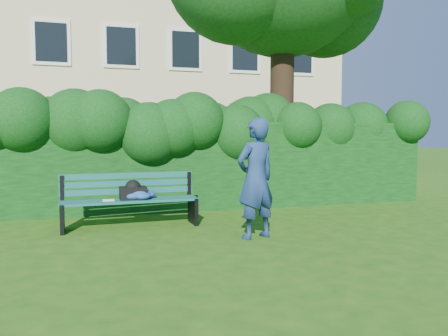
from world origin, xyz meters
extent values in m
plane|color=#1F5211|center=(0.00, 0.00, 0.00)|extent=(80.00, 80.00, 0.00)
cube|color=beige|center=(0.00, 14.00, 6.00)|extent=(16.00, 8.00, 12.00)
cube|color=white|center=(-3.60, 9.98, 2.00)|extent=(1.30, 0.08, 1.60)
cube|color=black|center=(-3.60, 9.94, 2.00)|extent=(1.05, 0.04, 1.35)
cube|color=white|center=(-1.20, 9.98, 2.00)|extent=(1.30, 0.08, 1.60)
cube|color=black|center=(-1.20, 9.94, 2.00)|extent=(1.05, 0.04, 1.35)
cube|color=white|center=(1.20, 9.98, 2.00)|extent=(1.30, 0.08, 1.60)
cube|color=black|center=(1.20, 9.94, 2.00)|extent=(1.05, 0.04, 1.35)
cube|color=white|center=(3.60, 9.98, 2.00)|extent=(1.30, 0.08, 1.60)
cube|color=black|center=(3.60, 9.94, 2.00)|extent=(1.05, 0.04, 1.35)
cube|color=white|center=(6.00, 9.98, 2.00)|extent=(1.30, 0.08, 1.60)
cube|color=black|center=(6.00, 9.94, 2.00)|extent=(1.05, 0.04, 1.35)
cube|color=white|center=(-3.60, 9.98, 4.80)|extent=(1.30, 0.08, 1.60)
cube|color=black|center=(-3.60, 9.94, 4.80)|extent=(1.05, 0.04, 1.35)
cube|color=white|center=(-1.20, 9.98, 4.80)|extent=(1.30, 0.08, 1.60)
cube|color=black|center=(-1.20, 9.94, 4.80)|extent=(1.05, 0.04, 1.35)
cube|color=white|center=(1.20, 9.98, 4.80)|extent=(1.30, 0.08, 1.60)
cube|color=black|center=(1.20, 9.94, 4.80)|extent=(1.05, 0.04, 1.35)
cube|color=white|center=(3.60, 9.98, 4.80)|extent=(1.30, 0.08, 1.60)
cube|color=black|center=(3.60, 9.94, 4.80)|extent=(1.05, 0.04, 1.35)
cube|color=white|center=(6.00, 9.98, 4.80)|extent=(1.30, 0.08, 1.60)
cube|color=black|center=(6.00, 9.94, 4.80)|extent=(1.05, 0.04, 1.35)
cube|color=black|center=(0.00, 2.20, 0.90)|extent=(10.00, 1.00, 1.80)
cylinder|color=black|center=(1.94, 2.52, 2.58)|extent=(0.54, 0.54, 5.16)
sphere|color=#133C19|center=(3.24, 2.92, 4.74)|extent=(2.66, 2.66, 2.66)
cube|color=#0E454A|center=(-1.62, 0.35, 0.45)|extent=(2.22, 0.20, 0.04)
cube|color=#0E454A|center=(-1.62, 0.47, 0.45)|extent=(2.22, 0.20, 0.04)
cube|color=#0E454A|center=(-1.63, 0.59, 0.45)|extent=(2.22, 0.20, 0.04)
cube|color=#0E454A|center=(-1.63, 0.71, 0.45)|extent=(2.22, 0.20, 0.04)
cube|color=#0E454A|center=(-1.64, 0.79, 0.58)|extent=(2.22, 0.14, 0.10)
cube|color=#0E454A|center=(-1.64, 0.80, 0.71)|extent=(2.22, 0.14, 0.10)
cube|color=#0E454A|center=(-1.64, 0.81, 0.84)|extent=(2.22, 0.14, 0.10)
cube|color=black|center=(-2.69, 0.48, 0.22)|extent=(0.08, 0.50, 0.44)
cube|color=black|center=(-2.70, 0.74, 0.65)|extent=(0.06, 0.06, 0.45)
cube|color=black|center=(-2.68, 0.43, 0.44)|extent=(0.08, 0.42, 0.05)
cube|color=black|center=(-0.57, 0.58, 0.22)|extent=(0.08, 0.50, 0.44)
cube|color=black|center=(-0.58, 0.84, 0.65)|extent=(0.06, 0.06, 0.45)
cube|color=black|center=(-0.56, 0.53, 0.44)|extent=(0.08, 0.42, 0.05)
cube|color=white|center=(-1.98, 0.46, 0.48)|extent=(0.19, 0.14, 0.02)
cube|color=black|center=(-1.58, 0.53, 0.57)|extent=(0.44, 0.30, 0.21)
imported|color=navy|center=(0.10, -0.74, 0.89)|extent=(0.75, 0.61, 1.78)
camera|label=1|loc=(-2.14, -6.73, 1.52)|focal=35.00mm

